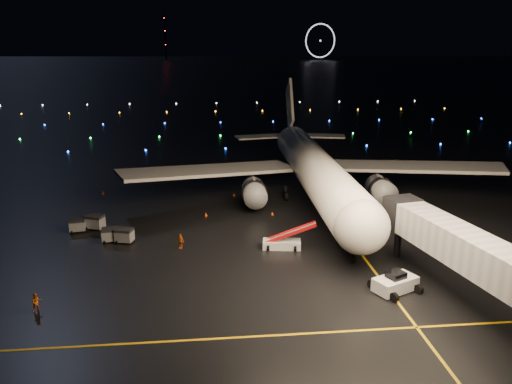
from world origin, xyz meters
The scene contains 19 objects.
ground centered at (0.00, 300.00, 0.00)m, with size 2000.00×2000.00×0.00m, color black.
lane_centre centered at (12.00, 15.00, 0.01)m, with size 0.25×80.00×0.02m, color #D5A009.
lane_cross centered at (-5.00, -10.00, 0.01)m, with size 60.00×0.25×0.02m, color #D5A009.
airliner centered at (10.97, 26.31, 7.79)m, with size 54.97×52.23×15.58m, color silver, non-canonical shape.
pushback_tug centered at (12.50, -3.93, 0.94)m, with size 3.95×2.07×1.88m, color silver.
belt_loader centered at (3.80, 6.92, 1.46)m, with size 6.03×1.65×2.93m, color silver, non-canonical shape.
crew_b centered at (-18.54, -4.36, 0.82)m, with size 0.80×0.62×1.64m, color orange.
crew_c centered at (-7.21, 8.02, 0.84)m, with size 0.98×0.41×1.68m, color orange.
safety_cone_0 centered at (4.28, 18.12, 0.22)m, with size 0.39×0.39×0.44m, color #E74605.
safety_cone_1 centered at (-0.22, 27.14, 0.22)m, with size 0.39×0.39×0.45m, color #E74605.
safety_cone_2 centered at (-4.43, 18.54, 0.24)m, with size 0.42×0.42×0.47m, color #E74605.
safety_cone_3 centered at (-19.68, 30.09, 0.26)m, with size 0.46×0.46×0.53m, color #E74605.
ferris_wheel centered at (170.00, 720.00, 26.00)m, with size 50.00×4.00×52.00m, color black, non-canonical shape.
radio_mast centered at (-60.00, 740.00, 32.00)m, with size 1.80×1.80×64.00m, color black.
taxiway_lights centered at (0.00, 106.00, 0.18)m, with size 164.00×92.00×0.36m, color black, non-canonical shape.
baggage_cart_0 centered at (-15.16, 10.82, 0.79)m, with size 1.86×1.30×1.58m, color gray.
baggage_cart_1 centered at (-17.74, 15.07, 0.88)m, with size 2.06×1.44×1.75m, color gray.
baggage_cart_2 centered at (-13.56, 10.38, 0.81)m, with size 1.90×1.33×1.61m, color gray.
baggage_cart_3 centered at (-19.66, 14.42, 0.76)m, with size 1.80×1.26×1.53m, color gray.
Camera 1 is at (-4.12, -43.19, 21.35)m, focal length 35.00 mm.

